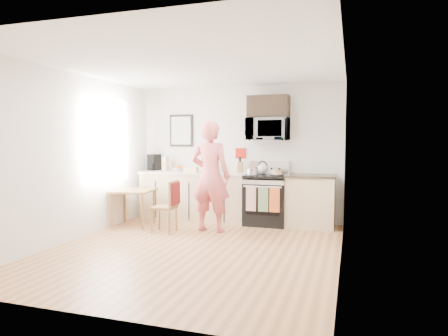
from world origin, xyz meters
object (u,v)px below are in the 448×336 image
(chair, at_px, (171,199))
(cake, at_px, (277,173))
(range, at_px, (266,201))
(dining_table, at_px, (133,194))
(person, at_px, (210,176))
(microwave, at_px, (268,129))

(chair, height_order, cake, cake)
(range, height_order, dining_table, range)
(range, distance_m, person, 1.27)
(microwave, relative_size, chair, 0.86)
(person, distance_m, chair, 0.77)
(range, xyz_separation_m, microwave, (-0.00, 0.10, 1.32))
(dining_table, bearing_deg, microwave, 22.87)
(cake, bearing_deg, range, 169.66)
(person, bearing_deg, cake, -138.81)
(chair, bearing_deg, range, 36.82)
(microwave, distance_m, person, 1.48)
(microwave, xyz_separation_m, dining_table, (-2.28, -0.96, -1.18))
(range, bearing_deg, person, -133.32)
(person, xyz_separation_m, cake, (0.99, 0.81, 0.02))
(range, height_order, cake, range)
(person, distance_m, cake, 1.28)
(cake, bearing_deg, person, -140.91)
(range, height_order, microwave, microwave)
(range, distance_m, cake, 0.57)
(range, xyz_separation_m, dining_table, (-2.28, -0.86, 0.15))
(person, bearing_deg, microwave, -127.89)
(dining_table, relative_size, chair, 0.80)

